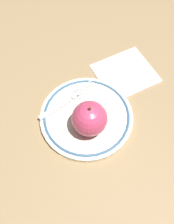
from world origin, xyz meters
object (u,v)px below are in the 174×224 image
at_px(apple_red_whole, 90,119).
at_px(napkin_folded, 125,73).
at_px(plate, 87,118).
at_px(fork, 66,101).

distance_m(apple_red_whole, napkin_folded, 0.20).
xyz_separation_m(apple_red_whole, napkin_folded, (0.15, 0.12, -0.05)).
height_order(apple_red_whole, napkin_folded, apple_red_whole).
bearing_deg(napkin_folded, plate, -149.64).
bearing_deg(fork, plate, -75.79).
height_order(plate, fork, fork).
relative_size(apple_red_whole, fork, 0.54).
bearing_deg(napkin_folded, fork, -170.23).
relative_size(plate, napkin_folded, 1.50).
relative_size(apple_red_whole, napkin_folded, 0.60).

